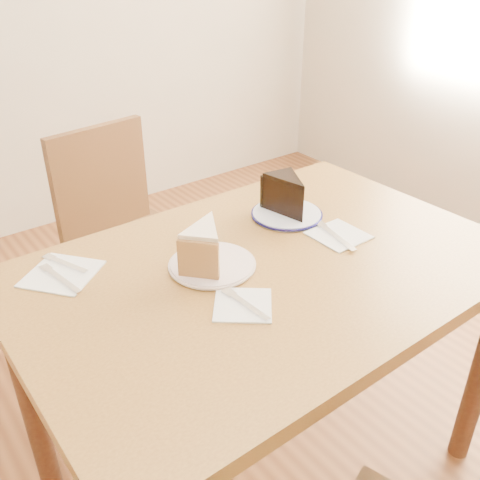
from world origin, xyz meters
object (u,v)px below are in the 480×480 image
at_px(table, 266,297).
at_px(carrot_cake, 206,245).
at_px(plate_cream, 212,265).
at_px(plate_navy, 287,214).
at_px(chair_far, 129,241).
at_px(chocolate_cake, 290,198).

xyz_separation_m(table, carrot_cake, (-0.12, 0.08, 0.16)).
distance_m(plate_cream, carrot_cake, 0.05).
bearing_deg(plate_navy, chair_far, 112.55).
relative_size(chair_far, carrot_cake, 6.82).
xyz_separation_m(plate_cream, chocolate_cake, (0.32, 0.08, 0.05)).
relative_size(table, plate_cream, 5.96).
bearing_deg(carrot_cake, table, 13.84).
relative_size(plate_navy, chocolate_cake, 1.44).
bearing_deg(plate_navy, table, -142.16).
bearing_deg(chair_far, table, 84.14).
distance_m(carrot_cake, chocolate_cake, 0.34).
distance_m(plate_cream, plate_navy, 0.33).
bearing_deg(plate_cream, plate_navy, 15.90).
xyz_separation_m(plate_navy, chocolate_cake, (0.00, -0.01, 0.05)).
bearing_deg(table, chair_far, 92.16).
bearing_deg(chocolate_cake, carrot_cake, 20.13).
bearing_deg(chocolate_cake, plate_navy, -77.40).
xyz_separation_m(plate_navy, carrot_cake, (-0.33, -0.08, 0.05)).
bearing_deg(carrot_cake, plate_cream, -13.81).
distance_m(chair_far, carrot_cake, 0.73).
relative_size(carrot_cake, chocolate_cake, 0.97).
bearing_deg(chair_far, chocolate_cake, 104.32).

